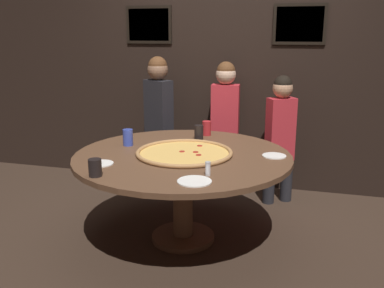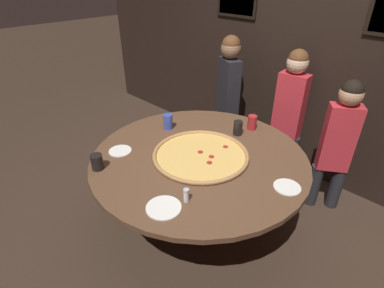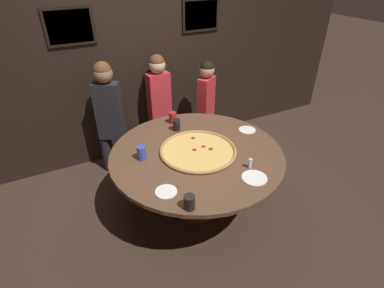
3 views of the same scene
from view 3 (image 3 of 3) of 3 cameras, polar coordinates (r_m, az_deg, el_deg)
name	(u,v)px [view 3 (image 3 of 3)]	position (r m, az deg, el deg)	size (l,w,h in m)	color
ground_plane	(196,206)	(3.45, 0.80, -11.79)	(24.00, 24.00, 0.00)	#38281E
back_wall	(143,57)	(3.98, -9.30, 15.98)	(6.40, 0.08, 2.60)	black
dining_table	(197,161)	(3.04, 0.89, -3.33)	(1.72, 1.72, 0.74)	brown
giant_pizza	(198,150)	(2.98, 1.14, -1.22)	(0.77, 0.77, 0.03)	#EAB75B
drink_cup_near_left	(141,153)	(2.88, -9.61, -1.67)	(0.09, 0.09, 0.14)	#384CB7
drink_cup_far_right	(173,118)	(3.48, -3.71, 5.03)	(0.08, 0.08, 0.13)	#B22328
drink_cup_near_right	(189,202)	(2.33, -0.51, -11.03)	(0.09, 0.09, 0.12)	black
drink_cup_beside_pizza	(177,125)	(3.33, -2.96, 3.66)	(0.08, 0.08, 0.13)	black
white_plate_right_side	(254,178)	(2.70, 11.79, -6.34)	(0.23, 0.23, 0.01)	white
white_plate_far_back	(166,192)	(2.51, -4.96, -9.02)	(0.18, 0.18, 0.01)	white
white_plate_beside_cup	(247,130)	(3.40, 10.47, 2.66)	(0.19, 0.19, 0.01)	white
condiment_shaker	(250,163)	(2.79, 11.00, -3.64)	(0.04, 0.04, 0.10)	silver
diner_far_left	(109,113)	(3.69, -15.48, 5.65)	(0.38, 0.28, 1.43)	#232328
diner_side_left	(159,100)	(3.99, -6.26, 8.30)	(0.35, 0.21, 1.38)	#232328
diner_centre_back	(206,102)	(4.08, 2.70, 8.08)	(0.33, 0.27, 1.28)	#232328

